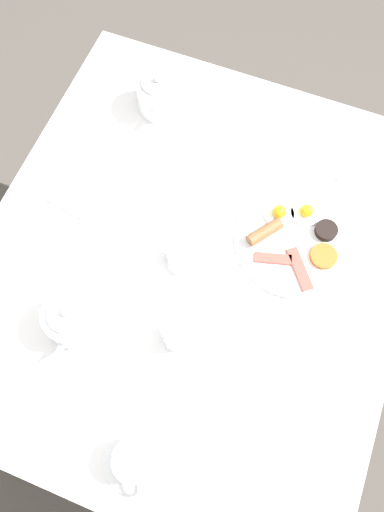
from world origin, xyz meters
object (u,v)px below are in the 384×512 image
breakfast_plate (295,238)px  napkin_folded (95,193)px  knife_by_plate (311,359)px  creamer_jug (180,258)px  spoon_for_tea (210,177)px  teapot_far (159,94)px  water_glass_tall (178,331)px  fork_by_plate (362,158)px  teacup_with_saucer_left (135,461)px  teapot_near (72,319)px

breakfast_plate → napkin_folded: bearing=6.7°
napkin_folded → knife_by_plate: 0.63m
creamer_jug → knife_by_plate: bearing=163.4°
creamer_jug → spoon_for_tea: bearing=-85.9°
teapot_far → spoon_for_tea: (-0.20, 0.15, -0.04)m
teapot_far → napkin_folded: bearing=-16.4°
water_glass_tall → fork_by_plate: 0.64m
teacup_with_saucer_left → water_glass_tall: bearing=-86.6°
breakfast_plate → water_glass_tall: bearing=61.7°
spoon_for_tea → teacup_with_saucer_left: bearing=98.0°
teacup_with_saucer_left → breakfast_plate: bearing=-104.8°
teacup_with_saucer_left → spoon_for_tea: 0.66m
teapot_far → napkin_folded: 0.30m
fork_by_plate → knife_by_plate: 0.53m
water_glass_tall → knife_by_plate: size_ratio=0.54×
breakfast_plate → teapot_far: 0.50m
napkin_folded → knife_by_plate: bearing=161.9°
teapot_far → knife_by_plate: bearing=40.9°
water_glass_tall → creamer_jug: size_ratio=1.21×
teacup_with_saucer_left → fork_by_plate: 0.88m
breakfast_plate → water_glass_tall: 0.35m
breakfast_plate → spoon_for_tea: bearing=-19.3°
knife_by_plate → water_glass_tall: bearing=11.4°
napkin_folded → creamer_jug: bearing=160.0°
water_glass_tall → breakfast_plate: bearing=-118.3°
breakfast_plate → creamer_jug: size_ratio=3.28×
creamer_jug → spoon_for_tea: 0.24m
breakfast_plate → creamer_jug: bearing=33.7°
teapot_far → teacup_with_saucer_left: bearing=12.1°
fork_by_plate → knife_by_plate: same height
teapot_near → teacup_with_saucer_left: 0.31m
breakfast_plate → napkin_folded: breakfast_plate is taller
teapot_far → water_glass_tall: (-0.27, 0.55, 0.01)m
napkin_folded → spoon_for_tea: 0.28m
teacup_with_saucer_left → fork_by_plate: teacup_with_saucer_left is taller
teapot_far → knife_by_plate: 0.74m
teapot_near → napkin_folded: 0.33m
teapot_far → creamer_jug: bearing=21.1°
knife_by_plate → napkin_folded: bearing=-18.1°
fork_by_plate → knife_by_plate: (-0.02, 0.53, 0.00)m
water_glass_tall → knife_by_plate: bearing=-168.6°
teapot_near → teapot_far: (0.05, -0.60, 0.00)m
water_glass_tall → creamer_jug: 0.17m
fork_by_plate → knife_by_plate: bearing=92.3°
fork_by_plate → spoon_for_tea: size_ratio=1.16×
teacup_with_saucer_left → knife_by_plate: size_ratio=0.69×
knife_by_plate → fork_by_plate: bearing=-87.7°
teapot_far → teacup_with_saucer_left: (-0.29, 0.81, -0.02)m
water_glass_tall → napkin_folded: size_ratio=0.53×
fork_by_plate → spoon_for_tea: same height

